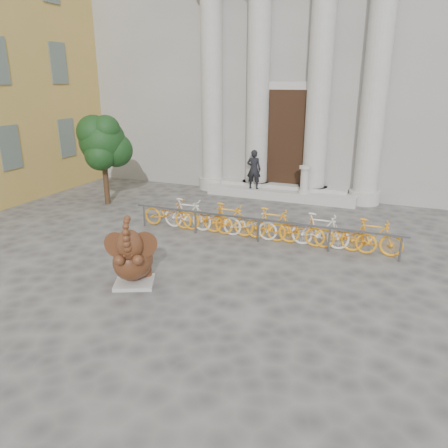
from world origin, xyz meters
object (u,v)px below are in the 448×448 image
at_px(bike_rack, 261,223).
at_px(pedestrian, 254,169).
at_px(elephant_statue, 133,259).
at_px(tree, 103,143).

distance_m(bike_rack, pedestrian, 4.98).
bearing_deg(elephant_statue, bike_rack, 41.71).
bearing_deg(tree, elephant_statue, -49.08).
height_order(bike_rack, tree, tree).
bearing_deg(pedestrian, tree, 26.34).
bearing_deg(elephant_statue, tree, 106.33).
bearing_deg(tree, pedestrian, 32.14).
xyz_separation_m(bike_rack, tree, (-6.65, 1.54, 1.85)).
height_order(elephant_statue, tree, tree).
relative_size(tree, pedestrian, 2.14).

